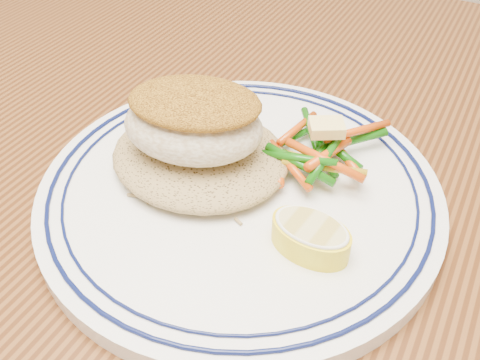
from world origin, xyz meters
name	(u,v)px	position (x,y,z in m)	size (l,w,h in m)	color
dining_table	(235,271)	(0.00, 0.00, 0.65)	(1.50, 0.90, 0.75)	#44220D
plate	(240,191)	(0.01, -0.01, 0.76)	(0.29, 0.29, 0.02)	white
rice_pilaf	(200,153)	(-0.03, 0.00, 0.78)	(0.14, 0.12, 0.03)	#967B4B
fish_fillet	(194,120)	(-0.03, -0.01, 0.81)	(0.12, 0.09, 0.05)	beige
vegetable_pile	(315,152)	(0.05, 0.04, 0.78)	(0.10, 0.10, 0.03)	gold
butter_pat	(327,127)	(0.05, 0.05, 0.80)	(0.02, 0.02, 0.01)	#FDE17C
lemon_wedge	(311,235)	(0.08, -0.04, 0.78)	(0.06, 0.05, 0.02)	yellow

